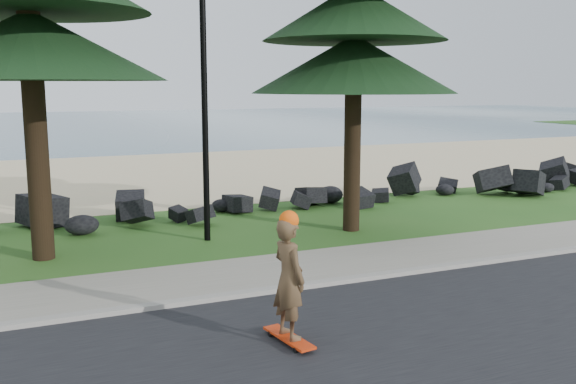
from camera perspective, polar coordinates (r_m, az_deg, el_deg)
name	(u,v)px	position (r m, az deg, el deg)	size (l,w,h in m)	color
ground	(257,278)	(11.81, -2.76, -7.68)	(160.00, 160.00, 0.00)	#27571B
road	(391,381)	(8.03, 9.15, -16.24)	(160.00, 7.00, 0.02)	black
kerb	(276,290)	(11.00, -1.08, -8.71)	(160.00, 0.20, 0.10)	gray
sidewalk	(253,273)	(11.98, -3.10, -7.23)	(160.00, 2.00, 0.08)	gray
beach_sand	(125,176)	(25.61, -14.31, 1.38)	(160.00, 15.00, 0.01)	beige
ocean	(57,124)	(61.79, -19.82, 5.69)	(160.00, 58.00, 0.01)	#3A5F70
seawall_boulders	(181,220)	(17.00, -9.45, -2.47)	(60.00, 2.40, 1.10)	black
lamp_post	(204,55)	(14.34, -7.52, 12.01)	(0.25, 0.14, 8.14)	black
skateboarder	(289,279)	(8.64, 0.08, -7.72)	(0.48, 1.01, 1.84)	red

